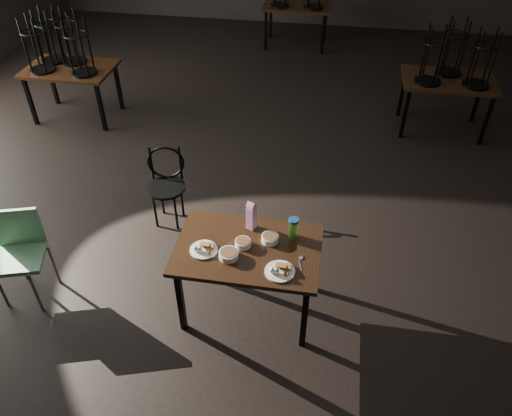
% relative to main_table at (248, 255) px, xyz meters
% --- Properties ---
extents(main_table, '(1.20, 0.80, 0.75)m').
position_rel_main_table_xyz_m(main_table, '(0.00, 0.00, 0.00)').
color(main_table, black).
rests_on(main_table, ground).
extents(plate_left, '(0.23, 0.23, 0.07)m').
position_rel_main_table_xyz_m(plate_left, '(-0.35, -0.09, 0.10)').
color(plate_left, white).
rests_on(plate_left, main_table).
extents(plate_right, '(0.24, 0.24, 0.08)m').
position_rel_main_table_xyz_m(plate_right, '(0.29, -0.23, 0.10)').
color(plate_right, white).
rests_on(plate_right, main_table).
extents(bowl_near, '(0.13, 0.13, 0.05)m').
position_rel_main_table_xyz_m(bowl_near, '(-0.05, 0.02, 0.11)').
color(bowl_near, white).
rests_on(bowl_near, main_table).
extents(bowl_far, '(0.14, 0.14, 0.06)m').
position_rel_main_table_xyz_m(bowl_far, '(0.17, 0.11, 0.11)').
color(bowl_far, white).
rests_on(bowl_far, main_table).
extents(bowl_big, '(0.16, 0.16, 0.06)m').
position_rel_main_table_xyz_m(bowl_big, '(-0.13, -0.13, 0.11)').
color(bowl_big, white).
rests_on(bowl_big, main_table).
extents(juice_carton, '(0.09, 0.09, 0.28)m').
position_rel_main_table_xyz_m(juice_carton, '(-0.02, 0.25, 0.21)').
color(juice_carton, '#971B6D').
rests_on(juice_carton, main_table).
extents(water_bottle, '(0.10, 0.10, 0.20)m').
position_rel_main_table_xyz_m(water_bottle, '(0.35, 0.19, 0.18)').
color(water_bottle, '#83E844').
rests_on(water_bottle, main_table).
extents(spoon, '(0.05, 0.18, 0.01)m').
position_rel_main_table_xyz_m(spoon, '(0.44, -0.06, 0.08)').
color(spoon, silver).
rests_on(spoon, main_table).
extents(bentwood_chair, '(0.43, 0.42, 0.85)m').
position_rel_main_table_xyz_m(bentwood_chair, '(-1.08, 1.12, -0.16)').
color(bentwood_chair, black).
rests_on(bentwood_chair, ground).
extents(school_chair, '(0.51, 0.51, 0.87)m').
position_rel_main_table_xyz_m(school_chair, '(-2.04, -0.11, -0.14)').
color(school_chair, '#6BA77D').
rests_on(school_chair, ground).
extents(bg_table_left, '(1.20, 0.80, 1.48)m').
position_rel_main_table_xyz_m(bg_table_left, '(-3.10, 3.11, 0.13)').
color(bg_table_left, black).
rests_on(bg_table_left, ground).
extents(bg_table_right, '(1.20, 0.80, 1.48)m').
position_rel_main_table_xyz_m(bg_table_right, '(2.06, 3.59, 0.11)').
color(bg_table_right, black).
rests_on(bg_table_right, ground).
extents(bg_table_far, '(1.20, 0.80, 1.48)m').
position_rel_main_table_xyz_m(bg_table_far, '(-0.25, 6.34, 0.08)').
color(bg_table_far, black).
rests_on(bg_table_far, ground).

